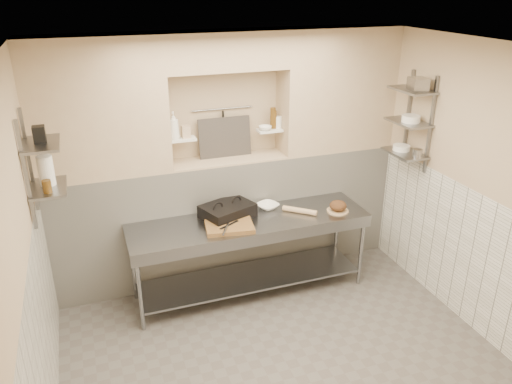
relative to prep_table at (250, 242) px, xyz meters
name	(u,v)px	position (x,y,z in m)	size (l,w,h in m)	color
floor	(285,365)	(-0.06, -1.18, -0.69)	(4.00, 3.90, 0.10)	#514C48
ceiling	(295,45)	(-0.06, -1.18, 2.21)	(4.00, 3.90, 0.10)	silver
wall_left	(17,273)	(-2.11, -1.18, 0.76)	(0.10, 3.90, 2.80)	tan
wall_right	(488,194)	(1.99, -1.18, 0.76)	(0.10, 3.90, 2.80)	tan
wall_back	(222,154)	(-0.06, 0.82, 0.76)	(4.00, 0.10, 2.80)	tan
backwall_lower	(229,216)	(-0.06, 0.57, 0.06)	(4.00, 0.40, 1.40)	silver
alcove_sill	(228,159)	(-0.06, 0.57, 0.77)	(1.30, 0.40, 0.02)	tan
backwall_pillar_left	(98,109)	(-1.39, 0.57, 1.46)	(1.35, 0.40, 1.40)	tan
backwall_pillar_right	(337,90)	(1.26, 0.57, 1.46)	(1.35, 0.40, 1.40)	tan
backwall_header	(225,50)	(-0.06, 0.57, 1.96)	(1.30, 0.40, 0.40)	tan
wainscot_left	(44,351)	(-2.05, -1.18, 0.06)	(0.02, 3.90, 1.40)	silver
wainscot_right	(470,259)	(1.93, -1.18, 0.06)	(0.02, 3.90, 1.40)	silver
alcove_shelf_left	(183,139)	(-0.56, 0.57, 1.06)	(0.28, 0.16, 0.03)	white
alcove_shelf_right	(270,130)	(0.44, 0.57, 1.06)	(0.28, 0.16, 0.03)	white
utensil_rail	(222,109)	(-0.06, 0.74, 1.31)	(0.02, 0.02, 0.70)	gray
hanging_steel	(223,124)	(-0.06, 0.72, 1.14)	(0.02, 0.02, 0.30)	black
splash_panel	(225,137)	(-0.06, 0.67, 1.00)	(0.60, 0.02, 0.45)	#383330
shelf_rail_left_a	(29,161)	(-2.04, 0.07, 1.16)	(0.03, 0.03, 0.95)	slate
shelf_rail_left_b	(26,176)	(-2.04, -0.33, 1.16)	(0.03, 0.03, 0.95)	slate
wall_shelf_left_lower	(49,188)	(-1.90, -0.13, 0.96)	(0.30, 0.50, 0.03)	slate
wall_shelf_left_upper	(41,144)	(-1.90, -0.13, 1.36)	(0.30, 0.50, 0.03)	slate
shelf_rail_right_a	(408,117)	(1.91, 0.07, 1.21)	(0.03, 0.03, 1.05)	slate
shelf_rail_right_b	(431,126)	(1.91, -0.33, 1.21)	(0.03, 0.03, 1.05)	slate
wall_shelf_right_lower	(405,153)	(1.78, -0.13, 0.86)	(0.30, 0.50, 0.03)	slate
wall_shelf_right_mid	(408,122)	(1.78, -0.13, 1.21)	(0.30, 0.50, 0.03)	slate
wall_shelf_right_upper	(412,90)	(1.78, -0.13, 1.56)	(0.30, 0.50, 0.03)	slate
prep_table	(250,242)	(0.00, 0.00, 0.00)	(2.60, 0.70, 0.90)	gray
panini_press	(228,211)	(-0.20, 0.16, 0.33)	(0.63, 0.55, 0.14)	black
cutting_board	(229,227)	(-0.26, -0.11, 0.28)	(0.49, 0.34, 0.04)	brown
knife_blade	(229,225)	(-0.27, -0.12, 0.31)	(0.26, 0.03, 0.01)	gray
tongs	(226,229)	(-0.33, -0.21, 0.31)	(0.02, 0.02, 0.25)	gray
mixing_bowl	(268,206)	(0.29, 0.22, 0.29)	(0.23, 0.23, 0.06)	white
rolling_pin	(300,210)	(0.58, -0.01, 0.29)	(0.06, 0.06, 0.39)	tan
bread_board	(338,211)	(0.99, -0.12, 0.26)	(0.24, 0.24, 0.01)	tan
bread_loaf	(338,206)	(0.99, -0.12, 0.33)	(0.19, 0.19, 0.11)	#4C2D19
bottle_soap	(174,126)	(-0.65, 0.56, 1.22)	(0.11, 0.11, 0.30)	white
jar_alcove	(186,132)	(-0.52, 0.57, 1.14)	(0.09, 0.09, 0.13)	tan
bowl_alcove	(265,128)	(0.38, 0.55, 1.09)	(0.15, 0.15, 0.05)	white
condiment_a	(274,120)	(0.50, 0.59, 1.17)	(0.06, 0.06, 0.20)	#4C320F
condiment_b	(273,118)	(0.48, 0.60, 1.19)	(0.06, 0.06, 0.24)	#4C320F
condiment_c	(278,122)	(0.55, 0.58, 1.14)	(0.08, 0.08, 0.13)	white
jug_left	(46,171)	(-1.90, -0.09, 1.10)	(0.13, 0.13, 0.27)	white
jar_left	(47,186)	(-1.90, -0.27, 1.03)	(0.07, 0.07, 0.11)	#4C320F
box_left_upper	(39,134)	(-1.90, -0.12, 1.44)	(0.10, 0.10, 0.14)	black
bowl_right	(401,148)	(1.78, -0.07, 0.90)	(0.19, 0.19, 0.06)	white
canister_right	(417,154)	(1.78, -0.35, 0.92)	(0.10, 0.10, 0.10)	gray
bowl_right_mid	(411,119)	(1.78, -0.17, 1.26)	(0.20, 0.20, 0.07)	white
basket_right	(418,84)	(1.78, -0.21, 1.63)	(0.17, 0.20, 0.13)	gray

